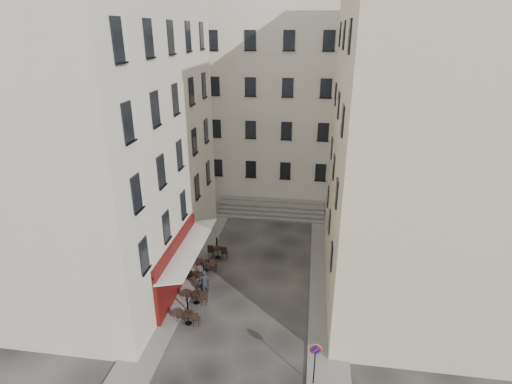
% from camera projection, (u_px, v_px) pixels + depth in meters
% --- Properties ---
extents(ground, '(90.00, 90.00, 0.00)m').
position_uv_depth(ground, '(248.00, 306.00, 22.97)').
color(ground, black).
rests_on(ground, ground).
extents(sidewalk_left, '(2.00, 22.00, 0.12)m').
position_uv_depth(sidewalk_left, '(192.00, 262.00, 27.21)').
color(sidewalk_left, slate).
rests_on(sidewalk_left, ground).
extents(sidewalk_right, '(2.00, 18.00, 0.12)m').
position_uv_depth(sidewalk_right, '(326.00, 282.00, 25.09)').
color(sidewalk_right, slate).
rests_on(sidewalk_right, ground).
extents(building_left, '(12.20, 16.20, 20.60)m').
position_uv_depth(building_left, '(77.00, 112.00, 23.22)').
color(building_left, beige).
rests_on(building_left, ground).
extents(building_right, '(12.20, 14.20, 18.60)m').
position_uv_depth(building_right, '(451.00, 140.00, 21.26)').
color(building_right, beige).
rests_on(building_right, ground).
extents(building_back, '(18.20, 10.20, 18.60)m').
position_uv_depth(building_back, '(270.00, 93.00, 36.99)').
color(building_back, beige).
rests_on(building_back, ground).
extents(cafe_storefront, '(1.74, 7.30, 3.50)m').
position_uv_depth(cafe_storefront, '(179.00, 263.00, 23.75)').
color(cafe_storefront, '#470B0A').
rests_on(cafe_storefront, ground).
extents(stone_steps, '(9.00, 3.15, 0.80)m').
position_uv_depth(stone_steps, '(271.00, 210.00, 34.34)').
color(stone_steps, '#5D5B58').
rests_on(stone_steps, ground).
extents(bollard_near, '(0.12, 0.12, 0.98)m').
position_uv_depth(bollard_near, '(187.00, 304.00, 22.29)').
color(bollard_near, black).
rests_on(bollard_near, ground).
extents(bollard_mid, '(0.12, 0.12, 0.98)m').
position_uv_depth(bollard_mid, '(204.00, 270.00, 25.49)').
color(bollard_mid, black).
rests_on(bollard_mid, ground).
extents(bollard_far, '(0.12, 0.12, 0.98)m').
position_uv_depth(bollard_far, '(217.00, 243.00, 28.70)').
color(bollard_far, black).
rests_on(bollard_far, ground).
extents(no_parking_sign, '(0.53, 0.11, 2.31)m').
position_uv_depth(no_parking_sign, '(315.00, 357.00, 17.25)').
color(no_parking_sign, black).
rests_on(no_parking_sign, ground).
extents(bistro_table_a, '(1.28, 0.60, 0.90)m').
position_uv_depth(bistro_table_a, '(188.00, 317.00, 21.42)').
color(bistro_table_a, black).
rests_on(bistro_table_a, ground).
extents(bistro_table_b, '(1.30, 0.61, 0.91)m').
position_uv_depth(bistro_table_b, '(197.00, 296.00, 23.06)').
color(bistro_table_b, black).
rests_on(bistro_table_b, ground).
extents(bistro_table_c, '(1.14, 0.53, 0.80)m').
position_uv_depth(bistro_table_c, '(196.00, 276.00, 25.08)').
color(bistro_table_c, black).
rests_on(bistro_table_c, ground).
extents(bistro_table_d, '(1.34, 0.63, 0.94)m').
position_uv_depth(bistro_table_d, '(206.00, 264.00, 26.16)').
color(bistro_table_d, black).
rests_on(bistro_table_d, ground).
extents(bistro_table_e, '(1.38, 0.65, 0.97)m').
position_uv_depth(bistro_table_e, '(218.00, 252.00, 27.65)').
color(bistro_table_e, black).
rests_on(bistro_table_e, ground).
extents(pedestrian, '(0.72, 0.62, 1.68)m').
position_uv_depth(pedestrian, '(204.00, 282.00, 23.70)').
color(pedestrian, black).
rests_on(pedestrian, ground).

